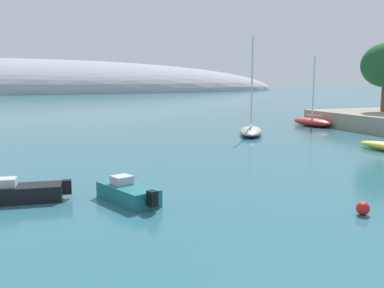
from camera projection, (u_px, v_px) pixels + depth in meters
The scene contains 6 objects.
distant_ridge at pixel (4, 92), 190.08m from camera, with size 269.66×85.39×29.62m, color #999EA8.
sailboat_red_mid_mooring at pixel (312, 121), 53.62m from camera, with size 3.12×6.36×8.68m.
sailboat_grey_outer_mooring at pixel (251, 130), 45.27m from camera, with size 5.57×7.47×10.28m.
motorboat_teal_foreground at pixel (128, 193), 20.62m from camera, with size 2.61×4.07×1.19m.
motorboat_black_alongside_breakwater at pixel (20, 193), 20.66m from camera, with size 4.48×1.90×1.19m.
mooring_buoy_red at pixel (363, 208), 18.65m from camera, with size 0.59×0.59×0.59m, color red.
Camera 1 is at (-13.50, 0.21, 5.91)m, focal length 39.91 mm.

